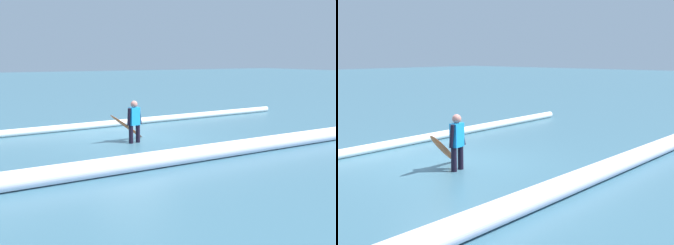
# 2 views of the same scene
# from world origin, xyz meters

# --- Properties ---
(ground_plane) EXTENTS (136.08, 136.08, 0.00)m
(ground_plane) POSITION_xyz_m (0.00, 0.00, 0.00)
(ground_plane) COLOR #3D6A7E
(surfer) EXTENTS (0.51, 0.29, 1.37)m
(surfer) POSITION_xyz_m (0.37, 0.83, 0.76)
(surfer) COLOR black
(surfer) RESTS_ON ground_plane
(surfboard) EXTENTS (1.61, 1.03, 1.00)m
(surfboard) POSITION_xyz_m (0.45, 0.44, 0.48)
(surfboard) COLOR #E55926
(surfboard) RESTS_ON ground_plane
(wave_crest_foreground) EXTENTS (16.11, 1.51, 0.26)m
(wave_crest_foreground) POSITION_xyz_m (-0.96, -2.67, 0.13)
(wave_crest_foreground) COLOR white
(wave_crest_foreground) RESTS_ON ground_plane
(wave_crest_midground) EXTENTS (20.07, 1.48, 0.43)m
(wave_crest_midground) POSITION_xyz_m (0.70, 4.02, 0.22)
(wave_crest_midground) COLOR white
(wave_crest_midground) RESTS_ON ground_plane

